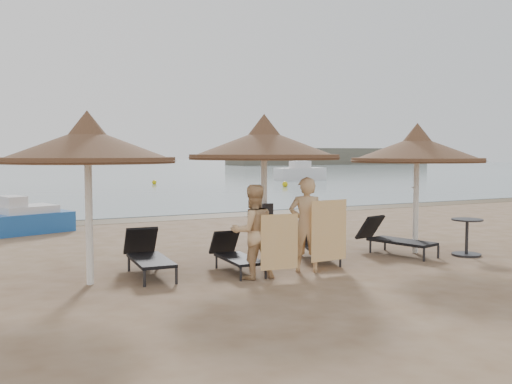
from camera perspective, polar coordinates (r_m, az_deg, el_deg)
ground at (r=11.10m, az=4.91°, el=-7.71°), size 160.00×160.00×0.00m
sea at (r=89.46m, az=-23.05°, el=2.25°), size 200.00×140.00×0.03m
wet_sand_strip at (r=19.63m, az=-9.64°, el=-2.63°), size 200.00×1.60×0.01m
palapa_left at (r=10.00m, az=-16.49°, el=4.41°), size 2.98×2.98×2.95m
palapa_center at (r=11.36m, az=0.82°, el=4.74°), size 3.04×3.04×3.01m
palapa_right at (r=13.10m, az=15.80°, el=4.10°), size 2.92×2.92×2.90m
lounger_far_left at (r=10.76m, az=-10.78°, el=-6.15°), size 0.72×1.86×0.82m
lounger_near_left at (r=10.88m, az=-2.15°, el=-6.21°), size 0.59×1.62×0.72m
lounger_near_right at (r=12.14m, az=6.09°, el=-5.06°), size 1.10×1.80×0.76m
lounger_far_right at (r=13.02m, az=13.46°, el=-4.44°), size 1.04×1.90×0.81m
side_table at (r=13.26m, az=20.33°, el=-4.37°), size 0.67×0.67×0.80m
person_left at (r=10.14m, az=-0.32°, el=-3.23°), size 0.94×0.65×1.95m
person_right at (r=10.74m, az=5.04°, el=-2.50°), size 1.14×1.01×2.07m
towel_left at (r=10.04m, az=2.36°, el=-5.01°), size 0.70×0.10×0.98m
towel_right at (r=10.76m, az=7.32°, el=-3.84°), size 0.82×0.08×1.14m
bag_patterned at (r=11.58m, az=0.40°, el=-1.86°), size 0.27×0.14×0.32m
bag_dark at (r=11.28m, az=1.18°, el=-1.97°), size 0.24×0.12×0.32m
pedal_boat at (r=17.21m, az=-22.02°, el=-2.50°), size 2.56×1.99×1.05m
buoy_mid at (r=40.38m, az=-10.14°, el=0.97°), size 0.32×0.32×0.32m
buoy_right at (r=36.85m, az=2.92°, el=0.78°), size 0.37×0.37×0.37m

